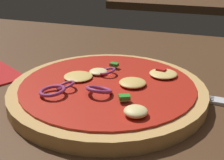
{
  "coord_description": "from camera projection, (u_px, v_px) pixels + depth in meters",
  "views": [
    {
      "loc": [
        0.12,
        -0.36,
        0.24
      ],
      "look_at": [
        -0.02,
        0.04,
        0.05
      ],
      "focal_mm": 48.02,
      "sensor_mm": 36.0,
      "label": 1
    }
  ],
  "objects": [
    {
      "name": "dining_table",
      "position": [
        118.0,
        117.0,
        0.43
      ],
      "size": [
        1.12,
        0.89,
        0.03
      ],
      "color": "#4C301C",
      "rests_on": "ground"
    },
    {
      "name": "pizza",
      "position": [
        108.0,
        90.0,
        0.45
      ],
      "size": [
        0.29,
        0.29,
        0.04
      ],
      "color": "tan",
      "rests_on": "dining_table"
    }
  ]
}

